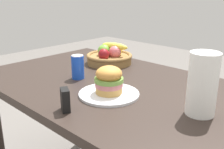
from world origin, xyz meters
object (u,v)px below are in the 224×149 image
Objects in this scene: napkin_holder at (65,100)px; paper_towel_roll at (202,84)px; plate at (109,94)px; sandwich at (109,80)px; fruit_basket at (110,56)px; soda_can at (78,67)px.

paper_towel_roll is at bearing 68.80° from napkin_holder.
napkin_holder is (-0.01, -0.23, 0.04)m from plate.
paper_towel_roll is 2.67× the size of napkin_holder.
sandwich is 0.40m from paper_towel_roll.
sandwich is (0.00, 0.00, 0.07)m from plate.
sandwich is 0.23m from napkin_holder.
fruit_basket is at bearing 133.95° from plate.
soda_can reaches higher than plate.
plate is 1.13× the size of paper_towel_roll.
fruit_basket reaches higher than sandwich.
plate is 0.53m from fruit_basket.
soda_can is at bearing 161.70° from napkin_holder.
soda_can is at bearing 169.02° from sandwich.
napkin_holder is at bearing -59.81° from fruit_basket.
plate is 0.29m from soda_can.
fruit_basket reaches higher than soda_can.
sandwich reaches higher than napkin_holder.
fruit_basket is (-0.37, 0.38, -0.03)m from sandwich.
soda_can is at bearing -175.51° from paper_towel_roll.
paper_towel_roll is at bearing 4.49° from soda_can.
paper_towel_roll reaches higher than napkin_holder.
plate is at bearing 180.00° from sandwich.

